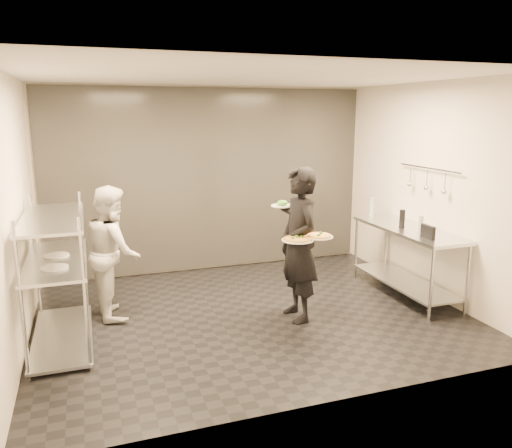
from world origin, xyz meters
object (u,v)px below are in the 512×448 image
object	(u,v)px
bottle_clear	(421,223)
waiter	(299,245)
bottle_dark	(402,219)
pizza_plate_near	(298,239)
bottle_green	(372,207)
pass_rack	(57,272)
pizza_plate_far	(319,236)
salad_plate	(282,204)
chef	(113,251)
pos_monitor	(428,232)
prep_counter	(407,250)

from	to	relation	value
bottle_clear	waiter	bearing A→B (deg)	-176.79
bottle_clear	bottle_dark	world-z (taller)	bottle_dark
waiter	pizza_plate_near	world-z (taller)	waiter
bottle_green	bottle_clear	bearing A→B (deg)	-82.52
pass_rack	bottle_green	xyz separation A→B (m)	(4.27, 0.80, 0.29)
pizza_plate_far	bottle_dark	xyz separation A→B (m)	(1.46, 0.53, -0.02)
bottle_dark	pass_rack	bearing A→B (deg)	-179.82
pass_rack	salad_plate	bearing A→B (deg)	-0.19
chef	pizza_plate_near	world-z (taller)	chef
bottle_clear	pass_rack	bearing A→B (deg)	177.84
chef	salad_plate	xyz separation A→B (m)	(1.93, -0.58, 0.56)
pizza_plate_far	salad_plate	world-z (taller)	salad_plate
pizza_plate_far	bottle_dark	distance (m)	1.55
pass_rack	waiter	distance (m)	2.66
bottle_clear	pos_monitor	bearing A→B (deg)	-115.63
prep_counter	chef	distance (m)	3.78
bottle_dark	bottle_clear	bearing A→B (deg)	-48.36
pass_rack	bottle_dark	bearing A→B (deg)	0.18
pos_monitor	pizza_plate_far	bearing A→B (deg)	179.92
salad_plate	pos_monitor	size ratio (longest dim) A/B	1.18
pizza_plate_far	bottle_green	xyz separation A→B (m)	(1.49, 1.32, -0.00)
pizza_plate_near	bottle_green	size ratio (longest dim) A/B	1.28
waiter	bottle_green	bearing A→B (deg)	121.95
pizza_plate_far	bottle_clear	xyz separation A→B (m)	(1.62, 0.36, -0.04)
pizza_plate_far	salad_plate	distance (m)	0.64
pizza_plate_near	bottle_dark	distance (m)	1.79
prep_counter	bottle_green	size ratio (longest dim) A/B	6.42
pos_monitor	bottle_green	distance (m)	1.35
pizza_plate_near	waiter	bearing A→B (deg)	63.59
pizza_plate_near	pizza_plate_far	world-z (taller)	pizza_plate_far
pass_rack	waiter	size ratio (longest dim) A/B	0.88
pizza_plate_near	bottle_green	xyz separation A→B (m)	(1.75, 1.31, 0.02)
waiter	pizza_plate_near	xyz separation A→B (m)	(-0.12, -0.25, 0.14)
salad_plate	bottle_clear	world-z (taller)	salad_plate
pass_rack	pizza_plate_far	size ratio (longest dim) A/B	5.22
prep_counter	pos_monitor	xyz separation A→B (m)	(-0.12, -0.55, 0.38)
bottle_clear	bottle_green	bearing A→B (deg)	97.48
pizza_plate_far	bottle_green	distance (m)	1.99
chef	pos_monitor	xyz separation A→B (m)	(3.61, -1.11, 0.21)
pass_rack	prep_counter	size ratio (longest dim) A/B	0.89
prep_counter	bottle_clear	bearing A→B (deg)	-69.53
pizza_plate_near	salad_plate	distance (m)	0.59
prep_counter	salad_plate	world-z (taller)	salad_plate
pass_rack	bottle_dark	distance (m)	4.24
pizza_plate_far	bottle_dark	bearing A→B (deg)	20.13
pos_monitor	pass_rack	bearing A→B (deg)	173.56
bottle_green	prep_counter	bearing A→B (deg)	-85.40
pass_rack	waiter	xyz separation A→B (m)	(2.64, -0.26, 0.14)
chef	bottle_clear	world-z (taller)	chef
chef	bottle_dark	world-z (taller)	chef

